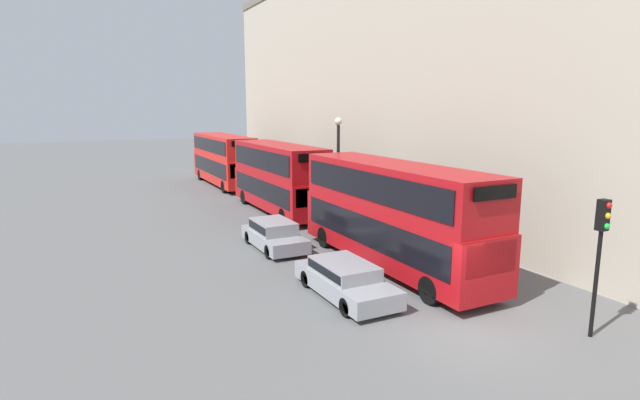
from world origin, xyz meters
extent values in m
plane|color=#5B5B5B|center=(0.00, 0.00, 0.00)|extent=(200.00, 200.00, 0.00)
cube|color=#A80F14|center=(1.60, 6.41, 1.46)|extent=(2.55, 11.17, 2.21)
cube|color=#A80F14|center=(1.60, 6.41, 3.49)|extent=(2.50, 10.95, 1.87)
cube|color=black|center=(1.60, 6.41, 1.72)|extent=(2.59, 10.28, 1.24)
cube|color=black|center=(1.60, 6.41, 3.59)|extent=(2.59, 10.28, 1.12)
cube|color=black|center=(1.60, 0.85, 1.90)|extent=(2.17, 0.06, 1.11)
cube|color=black|center=(1.60, 0.85, 4.06)|extent=(1.78, 0.06, 0.45)
cylinder|color=black|center=(0.48, 2.42, 0.50)|extent=(0.30, 1.00, 1.00)
cylinder|color=black|center=(2.73, 2.42, 0.50)|extent=(0.30, 1.00, 1.00)
cylinder|color=black|center=(0.48, 10.39, 0.50)|extent=(0.30, 1.00, 1.00)
cylinder|color=black|center=(2.73, 10.39, 0.50)|extent=(0.30, 1.00, 1.00)
cube|color=#A80F14|center=(1.60, 19.11, 1.39)|extent=(2.55, 10.42, 2.07)
cube|color=#A80F14|center=(1.60, 19.11, 3.40)|extent=(2.50, 10.21, 1.96)
cube|color=black|center=(1.60, 19.11, 1.63)|extent=(2.59, 9.59, 1.16)
cube|color=black|center=(1.60, 19.11, 3.50)|extent=(2.59, 9.59, 1.18)
cube|color=black|center=(1.60, 13.93, 1.80)|extent=(2.17, 0.06, 1.04)
cube|color=black|center=(1.60, 13.93, 3.99)|extent=(1.78, 0.06, 0.47)
cylinder|color=black|center=(0.48, 15.50, 0.50)|extent=(0.30, 1.00, 1.00)
cylinder|color=black|center=(2.73, 15.50, 0.50)|extent=(0.30, 1.00, 1.00)
cylinder|color=black|center=(0.48, 22.72, 0.50)|extent=(0.30, 1.00, 1.00)
cylinder|color=black|center=(2.73, 22.72, 0.50)|extent=(0.30, 1.00, 1.00)
cube|color=red|center=(1.60, 31.81, 1.46)|extent=(2.55, 11.22, 2.21)
cube|color=red|center=(1.60, 31.81, 3.45)|extent=(2.50, 11.00, 1.77)
cube|color=black|center=(1.60, 31.81, 1.72)|extent=(2.59, 10.32, 1.24)
cube|color=black|center=(1.60, 31.81, 3.54)|extent=(2.59, 10.32, 1.06)
cube|color=black|center=(1.60, 26.23, 1.90)|extent=(2.17, 0.06, 1.11)
cube|color=black|center=(1.60, 26.23, 3.98)|extent=(1.78, 0.06, 0.43)
cylinder|color=black|center=(0.48, 27.80, 0.50)|extent=(0.30, 1.00, 1.00)
cylinder|color=black|center=(2.73, 27.80, 0.50)|extent=(0.30, 1.00, 1.00)
cylinder|color=black|center=(0.48, 35.82, 0.50)|extent=(0.30, 1.00, 1.00)
cylinder|color=black|center=(2.73, 35.82, 0.50)|extent=(0.30, 1.00, 1.00)
cube|color=gray|center=(-1.80, 4.32, 0.49)|extent=(1.88, 4.76, 0.62)
cube|color=gray|center=(-1.80, 4.43, 1.03)|extent=(1.65, 2.62, 0.47)
cube|color=black|center=(-1.80, 4.43, 1.05)|extent=(1.69, 2.49, 0.30)
cylinder|color=black|center=(-2.63, 2.79, 0.32)|extent=(0.22, 0.64, 0.64)
cylinder|color=black|center=(-0.97, 2.79, 0.32)|extent=(0.22, 0.64, 0.64)
cylinder|color=black|center=(-2.63, 5.84, 0.32)|extent=(0.22, 0.64, 0.64)
cylinder|color=black|center=(-0.97, 5.84, 0.32)|extent=(0.22, 0.64, 0.64)
cube|color=gray|center=(-1.80, 11.25, 0.48)|extent=(1.85, 4.41, 0.61)
cube|color=gray|center=(-1.80, 11.36, 1.07)|extent=(1.63, 2.42, 0.57)
cube|color=black|center=(-1.80, 11.36, 1.10)|extent=(1.67, 2.30, 0.36)
cylinder|color=black|center=(-2.62, 9.84, 0.32)|extent=(0.22, 0.64, 0.64)
cylinder|color=black|center=(-0.98, 9.84, 0.32)|extent=(0.22, 0.64, 0.64)
cylinder|color=black|center=(-2.62, 12.66, 0.32)|extent=(0.22, 0.64, 0.64)
cylinder|color=black|center=(-0.98, 12.66, 0.32)|extent=(0.22, 0.64, 0.64)
cylinder|color=black|center=(3.14, -1.70, 1.62)|extent=(0.12, 0.12, 3.24)
cube|color=black|center=(3.14, -1.70, 3.69)|extent=(0.30, 0.26, 0.90)
sphere|color=red|center=(3.14, -1.84, 3.99)|extent=(0.18, 0.18, 0.18)
sphere|color=gold|center=(3.14, -1.84, 3.69)|extent=(0.18, 0.18, 0.18)
sphere|color=green|center=(3.14, -1.84, 3.39)|extent=(0.18, 0.18, 0.18)
cylinder|color=black|center=(3.66, 14.89, 2.84)|extent=(0.18, 0.18, 5.68)
sphere|color=beige|center=(3.66, 14.89, 5.90)|extent=(0.44, 0.44, 0.44)
cylinder|color=#334C6B|center=(4.00, 5.11, 0.80)|extent=(0.36, 0.36, 1.61)
sphere|color=tan|center=(4.00, 5.11, 1.72)|extent=(0.22, 0.22, 0.22)
camera|label=1|loc=(-10.23, -10.44, 6.69)|focal=28.00mm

